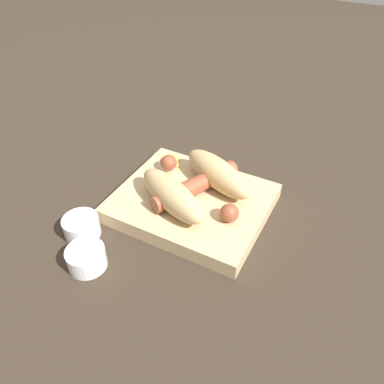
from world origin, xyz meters
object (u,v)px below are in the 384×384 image
(bread_roll, at_px, (195,184))
(condiment_cup_near, at_px, (82,227))
(condiment_cup_far, at_px, (87,259))
(food_tray, at_px, (192,203))
(sausage, at_px, (197,186))

(bread_roll, xyz_separation_m, condiment_cup_near, (-0.12, -0.13, -0.04))
(condiment_cup_far, bearing_deg, food_tray, 66.71)
(food_tray, height_order, sausage, sausage)
(bread_roll, distance_m, condiment_cup_near, 0.18)
(sausage, bearing_deg, condiment_cup_far, -112.28)
(food_tray, bearing_deg, condiment_cup_near, -133.39)
(bread_roll, bearing_deg, condiment_cup_near, -133.02)
(sausage, distance_m, condiment_cup_far, 0.20)
(condiment_cup_near, bearing_deg, bread_roll, 46.98)
(food_tray, xyz_separation_m, bread_roll, (0.00, 0.01, 0.04))
(food_tray, xyz_separation_m, condiment_cup_far, (-0.07, -0.17, 0.00))
(condiment_cup_far, bearing_deg, sausage, 67.72)
(food_tray, relative_size, condiment_cup_far, 4.36)
(condiment_cup_near, xyz_separation_m, condiment_cup_far, (0.05, -0.04, 0.00))
(sausage, bearing_deg, food_tray, -97.11)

